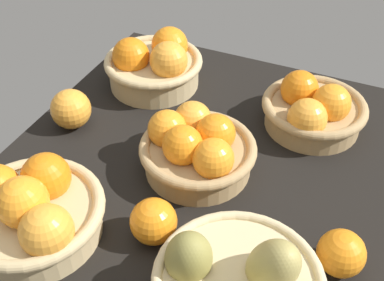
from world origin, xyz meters
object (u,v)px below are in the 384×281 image
at_px(basket_far_left, 31,211).
at_px(basket_center, 195,147).
at_px(loose_orange_back_gap, 154,222).
at_px(loose_orange_front_gap, 71,109).
at_px(loose_orange_side_gap, 341,253).
at_px(basket_near_right, 313,109).
at_px(basket_far_right, 155,64).

bearing_deg(basket_far_left, basket_center, -35.55).
relative_size(basket_center, loose_orange_back_gap, 2.82).
height_order(loose_orange_front_gap, loose_orange_side_gap, loose_orange_front_gap).
xyz_separation_m(basket_near_right, loose_orange_side_gap, (-0.32, -0.12, -0.01)).
xyz_separation_m(basket_center, loose_orange_side_gap, (-0.12, -0.28, -0.01)).
height_order(basket_far_left, loose_orange_front_gap, basket_far_left).
distance_m(basket_center, loose_orange_front_gap, 0.28).
distance_m(loose_orange_back_gap, loose_orange_side_gap, 0.28).
height_order(basket_far_left, loose_orange_side_gap, basket_far_left).
xyz_separation_m(basket_center, basket_far_left, (-0.24, 0.17, 0.00)).
height_order(basket_center, basket_far_left, basket_far_left).
bearing_deg(loose_orange_side_gap, basket_near_right, 20.43).
relative_size(basket_center, basket_near_right, 1.01).
xyz_separation_m(basket_far_right, basket_near_right, (-0.01, -0.36, -0.01)).
bearing_deg(basket_center, basket_far_left, 144.45).
bearing_deg(basket_near_right, loose_orange_back_gap, 157.34).
relative_size(basket_far_right, loose_orange_side_gap, 3.01).
bearing_deg(basket_far_right, basket_far_left, -177.68).
relative_size(basket_center, loose_orange_side_gap, 2.93).
bearing_deg(basket_far_right, loose_orange_back_gap, -152.93).
distance_m(basket_center, loose_orange_back_gap, 0.18).
distance_m(basket_center, basket_near_right, 0.26).
distance_m(basket_center, basket_far_right, 0.29).
distance_m(basket_center, basket_far_left, 0.30).
xyz_separation_m(basket_center, loose_orange_back_gap, (-0.18, -0.01, -0.01)).
xyz_separation_m(basket_far_right, loose_orange_back_gap, (-0.39, -0.20, -0.01)).
xyz_separation_m(basket_near_right, loose_orange_back_gap, (-0.38, 0.16, -0.01)).
bearing_deg(basket_far_left, basket_far_right, 2.32).
xyz_separation_m(loose_orange_back_gap, loose_orange_side_gap, (0.06, -0.28, -0.00)).
bearing_deg(loose_orange_side_gap, loose_orange_front_gap, 76.99).
bearing_deg(loose_orange_side_gap, basket_far_left, 105.39).
bearing_deg(loose_orange_front_gap, basket_far_right, -22.64).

